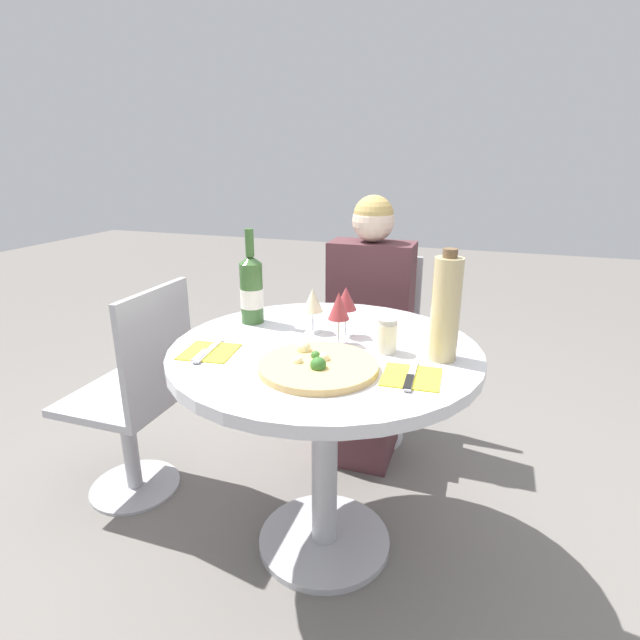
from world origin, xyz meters
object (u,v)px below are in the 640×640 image
Objects in this scene: seated_diner at (366,343)px; tall_carafe at (446,309)px; pizza_large at (318,366)px; dining_table at (325,389)px; chair_behind_diner at (372,352)px; chair_empty_side at (137,400)px; wine_bottle at (252,289)px.

tall_carafe is (0.38, -0.64, 0.38)m from seated_diner.
tall_carafe reaches higher than pizza_large.
dining_table is 2.89× the size of pizza_large.
chair_behind_diner is 1.00× the size of chair_empty_side.
tall_carafe is (0.35, 0.02, 0.29)m from dining_table.
pizza_large is 1.01× the size of wine_bottle.
wine_bottle is at bearing -77.28° from chair_empty_side.
seated_diner reaches higher than tall_carafe.
wine_bottle reaches higher than tall_carafe.
seated_diner reaches higher than pizza_large.
chair_empty_side is at bearing 178.92° from tall_carafe.
dining_table is 0.79m from chair_empty_side.
seated_diner reaches higher than chair_empty_side.
pizza_large is 1.03× the size of tall_carafe.
tall_carafe is at bearing -10.57° from wine_bottle.
seated_diner is 1.33× the size of chair_empty_side.
dining_table is at bearing -176.92° from tall_carafe.
pizza_large is at bearing -148.85° from tall_carafe.
pizza_large is at bearing 93.82° from chair_behind_diner.
chair_behind_diner reaches higher than pizza_large.
dining_table is 1.11× the size of chair_empty_side.
wine_bottle is (-0.31, 0.14, 0.26)m from dining_table.
tall_carafe reaches higher than dining_table.
chair_behind_diner is 0.84m from wine_bottle.
seated_diner is 0.87m from pizza_large.
wine_bottle reaches higher than pizza_large.
tall_carafe reaches higher than chair_empty_side.
dining_table is 2.92× the size of wine_bottle.
seated_diner is 3.48× the size of pizza_large.
chair_behind_diner is at bearing 93.82° from pizza_large.
chair_empty_side is 2.69× the size of tall_carafe.
chair_behind_diner is (-0.03, 0.80, -0.18)m from dining_table.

